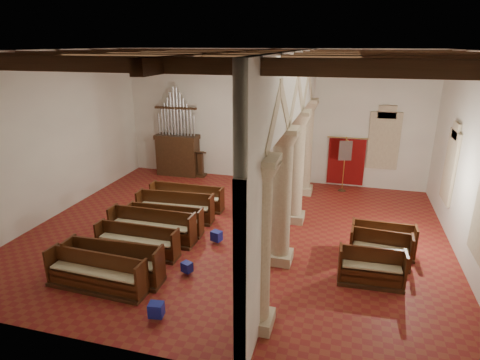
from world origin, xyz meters
name	(u,v)px	position (x,y,z in m)	size (l,w,h in m)	color
floor	(235,232)	(0.00, 0.00, 0.00)	(14.00, 14.00, 0.00)	maroon
ceiling	(235,50)	(0.00, 0.00, 6.00)	(14.00, 14.00, 0.00)	black
wall_back	(271,117)	(0.00, 6.00, 3.00)	(14.00, 0.02, 6.00)	beige
wall_front	(146,226)	(0.00, -6.00, 3.00)	(14.00, 0.02, 6.00)	beige
wall_left	(51,136)	(-7.00, 0.00, 3.00)	(0.02, 12.00, 6.00)	beige
wall_right	(477,165)	(7.00, 0.00, 3.00)	(0.02, 12.00, 6.00)	beige
ceiling_beams	(235,57)	(0.00, 0.00, 5.82)	(13.80, 11.80, 0.30)	#3D2413
arcade	(291,134)	(1.80, 0.00, 3.56)	(0.90, 11.90, 6.00)	beige
window_right_b	(451,167)	(6.98, 2.50, 2.20)	(0.03, 1.00, 2.20)	#39815C
window_back	(384,141)	(5.00, 5.98, 2.20)	(1.00, 0.03, 2.20)	#39815C
pipe_organ	(178,148)	(-4.50, 5.50, 1.37)	(2.10, 0.85, 4.40)	#3D2413
lectern	(200,165)	(-3.33, 5.49, 0.56)	(0.55, 0.56, 1.35)	#361D11
dossal_curtain	(346,161)	(3.50, 5.92, 1.17)	(1.80, 0.07, 2.17)	maroon
processional_banner	(343,173)	(3.43, 5.24, 0.81)	(0.55, 0.70, 2.44)	#3D2413
hymnal_box_a	(156,310)	(-0.53, -4.92, 0.27)	(0.34, 0.28, 0.34)	navy
hymnal_box_b	(187,267)	(-0.58, -2.91, 0.24)	(0.28, 0.23, 0.28)	navy
hymnal_box_c	(216,236)	(-0.38, -0.91, 0.26)	(0.33, 0.26, 0.33)	navy
tube_heater_a	(111,284)	(-2.25, -4.11, 0.16)	(0.11, 0.11, 1.08)	silver
tube_heater_b	(115,256)	(-2.95, -2.77, 0.16)	(0.11, 0.11, 1.09)	white
nave_pew_0	(97,278)	(-2.61, -4.19, 0.33)	(2.83, 0.79, 1.01)	#3D2413
nave_pew_1	(114,268)	(-2.41, -3.66, 0.36)	(2.76, 0.83, 1.09)	#3D2413
nave_pew_2	(137,245)	(-2.50, -2.24, 0.31)	(2.65, 0.65, 0.95)	#3D2413
nave_pew_3	(152,231)	(-2.48, -1.29, 0.35)	(2.91, 0.71, 1.06)	#3D2413
nave_pew_4	(165,224)	(-2.34, -0.61, 0.31)	(2.67, 0.76, 0.95)	#3D2413
nave_pew_5	(175,211)	(-2.41, 0.41, 0.35)	(2.87, 0.90, 1.05)	#3D2413
nave_pew_6	(187,201)	(-2.44, 1.59, 0.31)	(2.95, 0.64, 0.96)	#3D2413
aisle_pew_0	(371,272)	(4.38, -2.01, 0.34)	(1.76, 0.74, 1.01)	#3D2413
aisle_pew_1	(380,253)	(4.67, -0.85, 0.34)	(1.78, 0.78, 1.01)	#3D2413
aisle_pew_2	(382,244)	(4.78, -0.27, 0.35)	(1.89, 0.69, 1.03)	#3D2413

